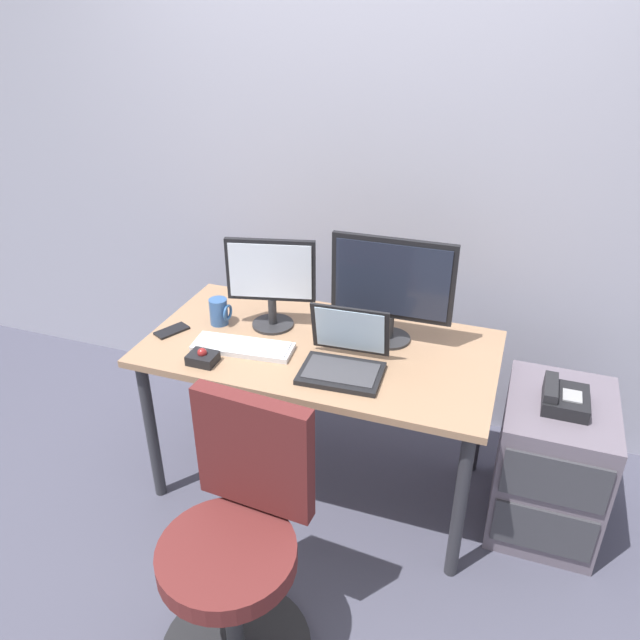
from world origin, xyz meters
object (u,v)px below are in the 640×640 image
monitor_main (392,285)px  trackball_mouse (203,358)px  cell_phone (172,331)px  desk_phone (563,398)px  paper_notepad (337,324)px  coffee_mug (219,312)px  monitor_side (271,278)px  keyboard (243,347)px  file_cabinet (550,463)px  office_chair (238,552)px  laptop (344,357)px

monitor_main → trackball_mouse: size_ratio=4.53×
monitor_main → cell_phone: size_ratio=3.51×
desk_phone → paper_notepad: (-0.95, 0.10, 0.10)m
coffee_mug → cell_phone: 0.22m
desk_phone → cell_phone: bearing=-173.5°
monitor_side → keyboard: monitor_side is taller
file_cabinet → keyboard: 1.35m
file_cabinet → paper_notepad: bearing=174.8°
office_chair → monitor_side: bearing=105.8°
monitor_side → paper_notepad: size_ratio=1.92×
paper_notepad → office_chair: bearing=-90.1°
paper_notepad → cell_phone: (-0.65, -0.29, -0.00)m
monitor_side → office_chair: bearing=-74.2°
desk_phone → paper_notepad: size_ratio=0.96×
monitor_main → cell_phone: 0.96m
keyboard → laptop: (0.43, -0.00, 0.04)m
desk_phone → laptop: (-0.82, -0.21, 0.14)m
desk_phone → trackball_mouse: bearing=-165.3°
laptop → coffee_mug: bearing=165.0°
laptop → paper_notepad: size_ratio=1.56×
office_chair → laptop: (0.13, 0.71, 0.35)m
monitor_main → monitor_side: (-0.50, -0.05, -0.03)m
desk_phone → paper_notepad: 0.96m
file_cabinet → laptop: 0.98m
laptop → trackball_mouse: laptop is taller
trackball_mouse → desk_phone: bearing=14.7°
cell_phone → trackball_mouse: bearing=-8.4°
office_chair → monitor_main: 1.15m
trackball_mouse → paper_notepad: 0.61m
laptop → cell_phone: (-0.78, 0.03, -0.05)m
office_chair → coffee_mug: 1.06m
office_chair → cell_phone: size_ratio=6.69×
cell_phone → file_cabinet: bearing=33.9°
monitor_main → monitor_side: 0.51m
office_chair → monitor_main: monitor_main is taller
monitor_main → keyboard: monitor_main is taller
trackball_mouse → cell_phone: bearing=144.8°
desk_phone → keyboard: keyboard is taller
laptop → cell_phone: 0.78m
trackball_mouse → coffee_mug: 0.32m
office_chair → keyboard: 0.83m
file_cabinet → monitor_side: (-1.22, -0.01, 0.65)m
office_chair → keyboard: bearing=112.9°
keyboard → trackball_mouse: bearing=-126.5°
trackball_mouse → cell_phone: size_ratio=0.77×
monitor_side → coffee_mug: (-0.22, -0.06, -0.17)m
office_chair → paper_notepad: (0.00, 1.02, 0.30)m
trackball_mouse → paper_notepad: bearing=48.5°
office_chair → paper_notepad: bearing=89.9°
laptop → cell_phone: bearing=177.7°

